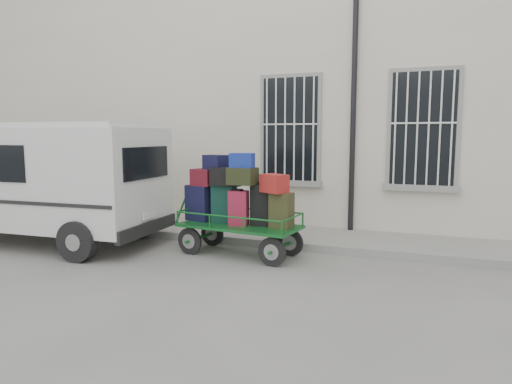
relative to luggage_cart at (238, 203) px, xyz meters
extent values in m
plane|color=slate|center=(0.70, -0.75, -0.93)|extent=(80.00, 80.00, 0.00)
cube|color=beige|center=(0.70, 4.75, 2.07)|extent=(24.00, 5.00, 6.00)
cylinder|color=black|center=(1.65, 2.17, 1.87)|extent=(0.11, 0.11, 5.60)
cube|color=black|center=(0.30, 2.23, 1.32)|extent=(1.20, 0.08, 2.20)
cube|color=gray|center=(0.30, 2.21, 0.16)|extent=(1.45, 0.22, 0.12)
cube|color=black|center=(3.00, 2.23, 1.32)|extent=(1.20, 0.08, 2.20)
cube|color=gray|center=(3.00, 2.21, 0.16)|extent=(1.45, 0.22, 0.12)
cube|color=gray|center=(0.70, 1.45, -0.86)|extent=(24.00, 1.70, 0.15)
cylinder|color=black|center=(-0.82, -0.28, -0.69)|extent=(0.49, 0.12, 0.48)
cylinder|color=gray|center=(-0.82, -0.28, -0.69)|extent=(0.27, 0.12, 0.27)
cylinder|color=black|center=(-0.73, 0.45, -0.69)|extent=(0.49, 0.12, 0.48)
cylinder|color=gray|center=(-0.73, 0.45, -0.69)|extent=(0.27, 0.12, 0.27)
cylinder|color=black|center=(0.81, -0.49, -0.69)|extent=(0.49, 0.12, 0.48)
cylinder|color=gray|center=(0.81, -0.49, -0.69)|extent=(0.27, 0.12, 0.27)
cylinder|color=black|center=(0.90, 0.24, -0.69)|extent=(0.49, 0.12, 0.48)
cylinder|color=gray|center=(0.90, 0.24, -0.69)|extent=(0.27, 0.12, 0.27)
cube|color=#155E25|center=(0.04, -0.02, -0.40)|extent=(2.23, 1.23, 0.05)
cylinder|color=#155E25|center=(-1.25, 0.15, -0.26)|extent=(0.28, 0.07, 0.54)
cube|color=black|center=(-0.81, 0.08, -0.05)|extent=(0.53, 0.34, 0.65)
cube|color=black|center=(-0.81, 0.08, 0.29)|extent=(0.21, 0.14, 0.03)
cube|color=black|center=(-0.29, 0.05, -0.04)|extent=(0.42, 0.25, 0.68)
cube|color=black|center=(-0.29, 0.05, 0.32)|extent=(0.18, 0.14, 0.03)
cube|color=maroon|center=(0.06, -0.09, -0.07)|extent=(0.35, 0.27, 0.61)
cube|color=black|center=(0.06, -0.09, 0.25)|extent=(0.14, 0.13, 0.03)
cube|color=black|center=(0.46, 0.05, -0.02)|extent=(0.41, 0.26, 0.72)
cube|color=black|center=(0.46, 0.05, 0.36)|extent=(0.17, 0.14, 0.03)
cube|color=#34311A|center=(0.83, -0.04, -0.08)|extent=(0.40, 0.33, 0.60)
cube|color=black|center=(0.83, -0.04, 0.24)|extent=(0.16, 0.15, 0.03)
cube|color=#541014|center=(-0.71, 0.09, 0.42)|extent=(0.46, 0.38, 0.31)
cube|color=black|center=(-0.20, 0.01, 0.46)|extent=(0.57, 0.31, 0.32)
cube|color=#292C16|center=(0.13, -0.08, 0.49)|extent=(0.50, 0.39, 0.30)
cube|color=maroon|center=(0.70, -0.06, 0.38)|extent=(0.53, 0.48, 0.31)
cube|color=black|center=(-0.47, 0.09, 0.71)|extent=(0.47, 0.41, 0.26)
cube|color=navy|center=(0.12, -0.08, 0.76)|extent=(0.42, 0.28, 0.25)
cube|color=silver|center=(-3.89, -0.50, 0.39)|extent=(4.65, 2.19, 1.86)
cube|color=silver|center=(-3.89, -0.50, 1.36)|extent=(4.43, 2.03, 0.10)
cube|color=black|center=(-1.61, -0.39, 0.70)|extent=(0.11, 1.45, 0.57)
cube|color=black|center=(-1.62, -0.39, -0.49)|extent=(0.20, 1.92, 0.23)
cube|color=white|center=(-1.58, -0.38, -0.25)|extent=(0.05, 0.44, 0.12)
cylinder|color=black|center=(-5.44, 0.38, -0.58)|extent=(0.71, 0.26, 0.70)
cylinder|color=black|center=(-2.34, -1.38, -0.58)|extent=(0.71, 0.26, 0.70)
cylinder|color=black|center=(-2.44, 0.53, -0.58)|extent=(0.71, 0.26, 0.70)
camera|label=1|loc=(3.11, -7.34, 1.18)|focal=32.00mm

